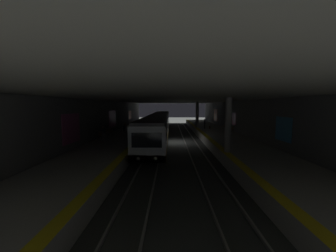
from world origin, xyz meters
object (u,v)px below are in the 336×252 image
person_walking_mid (205,123)px  pillar_near (228,125)px  bench_right_far (125,125)px  bench_right_mid (109,131)px  bench_left_mid (225,126)px  suitcase_rolling (124,128)px  bench_left_near (231,128)px  metro_train (159,124)px  bench_right_near (102,134)px  person_waiting_near (103,132)px  backpack_on_floor (210,127)px  trash_bin (104,137)px  pillar_far (197,115)px

person_walking_mid → pillar_near: bearing=176.7°
bench_right_far → person_walking_mid: size_ratio=1.03×
bench_right_mid → bench_left_mid: bearing=-67.4°
bench_right_far → suitcase_rolling: (-4.72, -0.80, -0.18)m
person_walking_mid → bench_left_near: bearing=-144.1°
pillar_near → bench_right_far: 23.62m
metro_train → bench_right_near: (-8.53, 6.33, -0.45)m
pillar_near → bench_right_near: 14.80m
bench_right_near → person_walking_mid: 17.65m
bench_right_far → person_waiting_near: bearing=-179.0°
metro_train → bench_left_mid: metro_train is taller
bench_right_near → metro_train: bearing=-36.6°
person_walking_mid → backpack_on_floor: bearing=-89.4°
metro_train → trash_bin: metro_train is taller
bench_left_near → person_waiting_near: size_ratio=1.12×
pillar_far → person_walking_mid: (-2.04, -1.02, -1.38)m
bench_left_mid → person_waiting_near: size_ratio=1.12×
bench_right_near → person_waiting_near: bearing=-154.3°
metro_train → bench_right_mid: (-5.69, 6.33, -0.45)m
bench_right_mid → person_waiting_near: 3.33m
metro_train → backpack_on_floor: 8.79m
pillar_far → backpack_on_floor: size_ratio=11.38×
bench_right_near → bench_right_far: size_ratio=1.00×
bench_right_near → bench_right_far: 12.64m
pillar_near → pillar_far: same height
backpack_on_floor → bench_left_mid: bearing=-111.6°
suitcase_rolling → trash_bin: 9.53m
pillar_far → suitcase_rolling: size_ratio=4.66×
pillar_far → bench_right_far: bearing=91.2°
bench_right_far → backpack_on_floor: bearing=-96.8°
trash_bin → suitcase_rolling: bearing=-0.4°
pillar_far → suitcase_rolling: (-4.99, 12.09, -1.94)m
trash_bin → person_waiting_near: bearing=24.1°
person_waiting_near → person_walking_mid: bearing=-50.3°
person_waiting_near → backpack_on_floor: size_ratio=3.81×
bench_left_mid → bench_right_mid: 18.50m
backpack_on_floor → bench_left_near: bearing=-152.3°
bench_left_near → trash_bin: bench_left_near is taller
person_walking_mid → backpack_on_floor: 1.11m
person_walking_mid → trash_bin: person_walking_mid is taller
bench_right_near → suitcase_rolling: bearing=-5.8°
pillar_far → metro_train: (-4.38, 6.55, -1.30)m
pillar_far → bench_right_mid: size_ratio=2.68×
person_waiting_near → person_walking_mid: 17.77m
pillar_near → suitcase_rolling: size_ratio=4.66×
suitcase_rolling → trash_bin: size_ratio=1.15×
pillar_near → suitcase_rolling: 19.36m
metro_train → bench_right_near: size_ratio=20.99×
bench_left_mid → bench_right_mid: bearing=112.6°
metro_train → trash_bin: 11.60m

